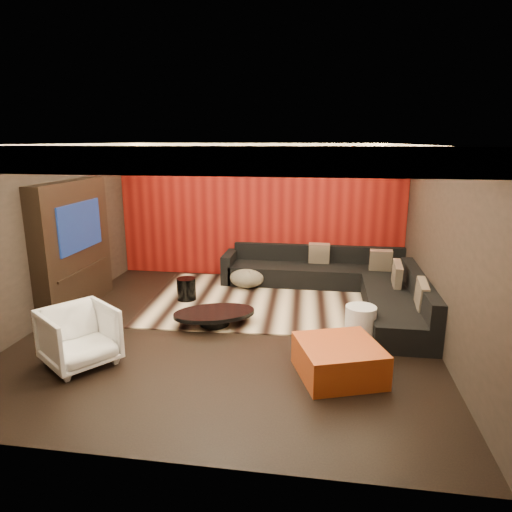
% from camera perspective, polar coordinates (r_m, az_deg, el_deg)
% --- Properties ---
extents(floor, '(6.00, 6.00, 0.02)m').
position_cam_1_polar(floor, '(7.14, -3.16, -9.37)').
color(floor, black).
rests_on(floor, ground).
extents(ceiling, '(6.00, 6.00, 0.02)m').
position_cam_1_polar(ceiling, '(6.54, -3.50, 13.90)').
color(ceiling, silver).
rests_on(ceiling, ground).
extents(wall_back, '(6.00, 0.02, 2.80)m').
position_cam_1_polar(wall_back, '(9.61, 0.41, 5.58)').
color(wall_back, black).
rests_on(wall_back, ground).
extents(wall_left, '(0.02, 6.00, 2.80)m').
position_cam_1_polar(wall_left, '(7.89, -25.26, 2.30)').
color(wall_left, black).
rests_on(wall_left, ground).
extents(wall_right, '(0.02, 6.00, 2.80)m').
position_cam_1_polar(wall_right, '(6.76, 22.52, 0.79)').
color(wall_right, black).
rests_on(wall_right, ground).
extents(red_feature_wall, '(5.98, 0.05, 2.78)m').
position_cam_1_polar(red_feature_wall, '(9.58, 0.38, 5.55)').
color(red_feature_wall, '#6B0C0A').
rests_on(red_feature_wall, ground).
extents(soffit_back, '(6.00, 0.60, 0.22)m').
position_cam_1_polar(soffit_back, '(9.20, 0.14, 13.26)').
color(soffit_back, silver).
rests_on(soffit_back, ground).
extents(soffit_front, '(6.00, 0.60, 0.22)m').
position_cam_1_polar(soffit_front, '(3.95, -11.91, 11.70)').
color(soffit_front, silver).
rests_on(soffit_front, ground).
extents(soffit_left, '(0.60, 4.80, 0.22)m').
position_cam_1_polar(soffit_left, '(7.58, -24.31, 11.84)').
color(soffit_left, silver).
rests_on(soffit_left, ground).
extents(soffit_right, '(0.60, 4.80, 0.22)m').
position_cam_1_polar(soffit_right, '(6.53, 20.91, 11.97)').
color(soffit_right, silver).
rests_on(soffit_right, ground).
extents(cove_back, '(4.80, 0.08, 0.04)m').
position_cam_1_polar(cove_back, '(8.87, -0.20, 12.65)').
color(cove_back, '#FFD899').
rests_on(cove_back, ground).
extents(cove_front, '(4.80, 0.08, 0.04)m').
position_cam_1_polar(cove_front, '(4.27, -10.24, 10.73)').
color(cove_front, '#FFD899').
rests_on(cove_front, ground).
extents(cove_left, '(0.08, 4.80, 0.04)m').
position_cam_1_polar(cove_left, '(7.41, -21.99, 11.33)').
color(cove_left, '#FFD899').
rests_on(cove_left, ground).
extents(cove_right, '(0.08, 4.80, 0.04)m').
position_cam_1_polar(cove_right, '(6.48, 17.84, 11.40)').
color(cove_right, '#FFD899').
rests_on(cove_right, ground).
extents(tv_surround, '(0.30, 2.00, 2.20)m').
position_cam_1_polar(tv_surround, '(8.36, -21.88, 1.14)').
color(tv_surround, black).
rests_on(tv_surround, ground).
extents(tv_screen, '(0.04, 1.30, 0.80)m').
position_cam_1_polar(tv_screen, '(8.21, -21.14, 3.49)').
color(tv_screen, black).
rests_on(tv_screen, ground).
extents(tv_shelf, '(0.04, 1.60, 0.04)m').
position_cam_1_polar(tv_shelf, '(8.37, -20.69, -1.56)').
color(tv_shelf, black).
rests_on(tv_shelf, ground).
extents(rug, '(4.13, 3.18, 0.02)m').
position_cam_1_polar(rug, '(8.38, 0.63, -5.54)').
color(rug, beige).
rests_on(rug, floor).
extents(coffee_table, '(1.67, 1.67, 0.22)m').
position_cam_1_polar(coffee_table, '(7.29, -5.22, -7.70)').
color(coffee_table, black).
rests_on(coffee_table, rug).
extents(drum_stool, '(0.38, 0.38, 0.40)m').
position_cam_1_polar(drum_stool, '(8.42, -8.69, -4.09)').
color(drum_stool, black).
rests_on(drum_stool, rug).
extents(striped_pouf, '(0.78, 0.78, 0.38)m').
position_cam_1_polar(striped_pouf, '(9.05, -1.12, -2.72)').
color(striped_pouf, '#B9AC8F').
rests_on(striped_pouf, rug).
extents(white_side_table, '(0.53, 0.53, 0.55)m').
position_cam_1_polar(white_side_table, '(6.80, 12.89, -8.36)').
color(white_side_table, white).
rests_on(white_side_table, floor).
extents(orange_ottoman, '(1.22, 1.22, 0.42)m').
position_cam_1_polar(orange_ottoman, '(5.87, 10.30, -12.64)').
color(orange_ottoman, maroon).
rests_on(orange_ottoman, floor).
extents(armchair, '(1.18, 1.17, 0.77)m').
position_cam_1_polar(armchair, '(6.40, -21.23, -9.38)').
color(armchair, white).
rests_on(armchair, floor).
extents(sectional_sofa, '(3.65, 3.50, 0.75)m').
position_cam_1_polar(sectional_sofa, '(8.66, 10.73, -3.37)').
color(sectional_sofa, black).
rests_on(sectional_sofa, floor).
extents(throw_pillows, '(1.83, 2.73, 0.50)m').
position_cam_1_polar(throw_pillows, '(8.42, 14.72, -1.57)').
color(throw_pillows, tan).
rests_on(throw_pillows, sectional_sofa).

